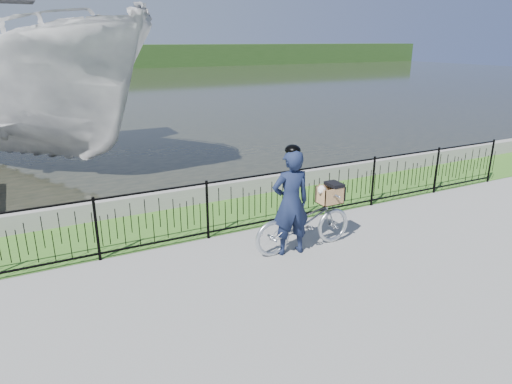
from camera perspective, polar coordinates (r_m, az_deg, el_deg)
ground at (r=7.94m, az=5.18°, el=-8.61°), size 120.00×120.00×0.00m
grass_strip at (r=10.03m, az=-2.75°, el=-2.59°), size 60.00×2.00×0.01m
water at (r=39.29m, az=-21.97°, el=11.92°), size 120.00×120.00×0.00m
quay_wall at (r=10.83m, az=-4.97°, el=0.08°), size 60.00×0.30×0.40m
fence at (r=8.99m, az=-0.15°, el=-1.23°), size 14.00×0.06×1.15m
far_treeline at (r=66.08m, az=-24.77°, el=15.04°), size 120.00×6.00×3.00m
far_building_right at (r=65.22m, az=-19.27°, el=15.74°), size 6.00×3.00×3.20m
bicycle_rig at (r=8.22m, az=6.05°, el=-3.67°), size 1.94×0.68×1.18m
cyclist at (r=7.87m, az=4.36°, el=-1.21°), size 0.74×0.53×1.95m
boat_near at (r=15.77m, az=-28.82°, el=11.50°), size 9.86×11.99×6.23m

